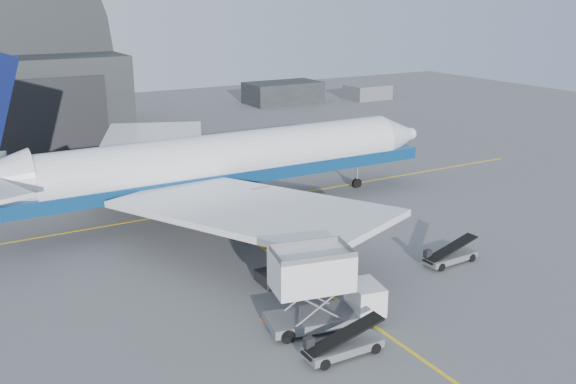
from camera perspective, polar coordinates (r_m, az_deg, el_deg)
ground at (r=45.67m, az=2.68°, el=-8.41°), size 200.00×200.00×0.00m
taxi_lines at (r=55.89m, az=-4.33°, el=-3.56°), size 80.00×42.12×0.02m
distant_bldg_a at (r=124.12m, az=-0.43°, el=7.91°), size 14.00×8.00×4.00m
distant_bldg_b at (r=130.04m, az=7.05°, el=8.20°), size 8.00×6.00×2.80m
airliner at (r=59.78m, az=-6.83°, el=2.57°), size 49.03×47.54×17.20m
catering_truck at (r=39.46m, az=2.94°, el=-8.65°), size 7.62×4.05×4.97m
pushback_tug at (r=46.30m, az=-0.28°, el=-7.15°), size 3.72×2.21×1.71m
belt_loader_a at (r=37.53m, az=4.83°, el=-13.46°), size 5.04×1.82×1.92m
belt_loader_b at (r=50.76m, az=14.14°, el=-5.55°), size 4.88×1.90×1.84m
traffic_cone at (r=41.21m, az=-2.18°, el=-11.00°), size 0.36×0.36×0.52m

